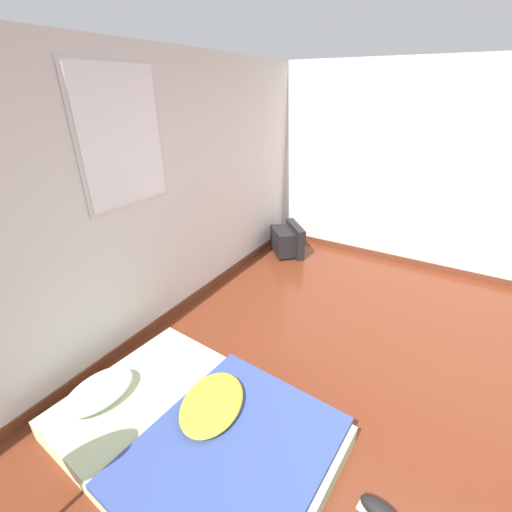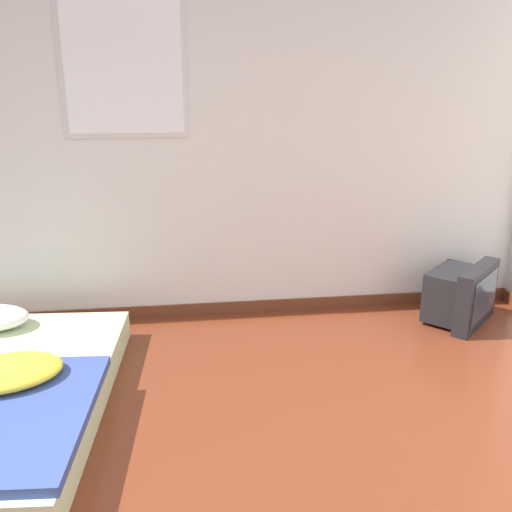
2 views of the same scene
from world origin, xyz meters
name	(u,v)px [view 1 (image 1 of 2)]	position (x,y,z in m)	size (l,w,h in m)	color
ground_plane	(431,439)	(0.00, 0.00, 0.00)	(20.00, 20.00, 0.00)	maroon
wall_back	(144,206)	(0.00, 2.66, 1.29)	(7.99, 0.08, 2.60)	silver
wall_right	(485,179)	(2.82, 0.00, 1.29)	(0.08, 7.67, 2.60)	silver
mattress_bed	(194,432)	(-0.90, 1.42, 0.12)	(1.43, 1.97, 0.33)	beige
crt_tv	(288,240)	(2.22, 2.25, 0.21)	(0.64, 0.64, 0.45)	black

